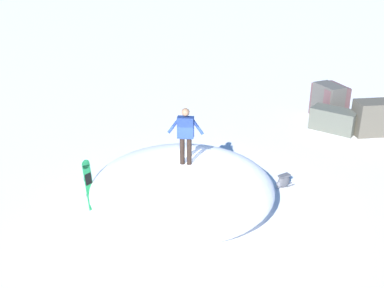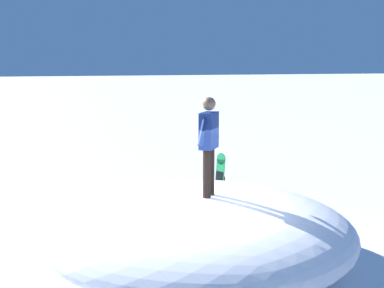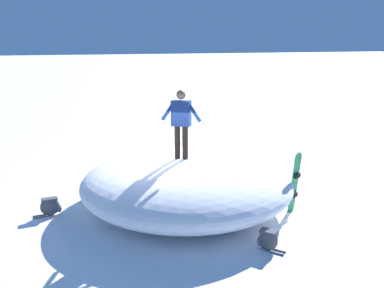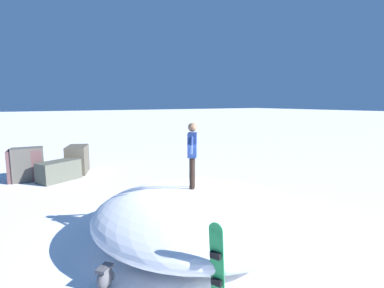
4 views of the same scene
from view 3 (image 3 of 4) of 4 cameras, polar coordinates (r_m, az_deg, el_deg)
ground at (r=10.74m, az=-3.38°, el=-8.67°), size 240.00×240.00×0.00m
snow_mound at (r=10.51m, az=-0.72°, el=-5.28°), size 6.75×6.69×1.33m
snowboarder_standing at (r=9.94m, az=-1.52°, el=3.38°), size 0.67×0.88×1.70m
snowboard_primary_upright at (r=10.43m, az=14.10°, el=-5.07°), size 0.26×0.31×1.56m
backpack_near at (r=10.71m, az=-19.02°, el=-8.17°), size 0.24×0.69×0.46m
backpack_far at (r=8.72m, az=10.46°, el=-12.91°), size 0.58×0.52×0.45m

